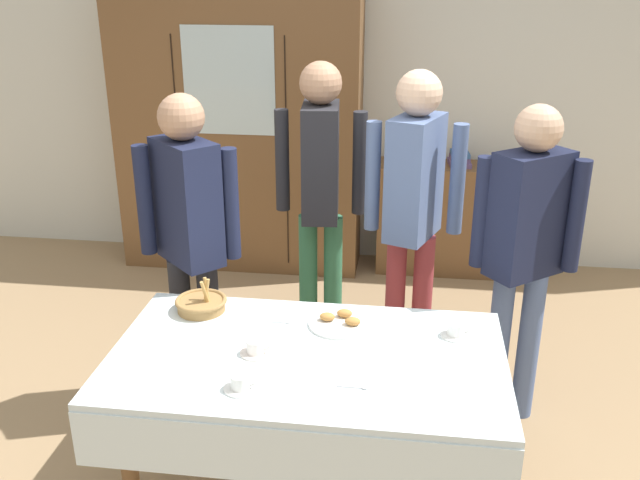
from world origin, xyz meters
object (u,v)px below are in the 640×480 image
Objects in this scene: bread_basket at (201,304)px; person_behind_table_left at (414,199)px; person_near_right_end at (189,224)px; wall_cabinet at (239,133)px; book_stack at (460,159)px; tea_cup_mid_right at (456,330)px; tea_cup_near_left at (256,348)px; spoon_front_edge at (358,387)px; tea_cup_back_edge at (241,383)px; spoon_mid_right at (283,322)px; pastry_plate at (340,322)px; dining_table at (306,380)px; person_by_cabinet at (526,237)px; bookshelf_low at (455,219)px; person_beside_shelf at (321,182)px.

person_behind_table_left is at bearing 37.81° from bread_basket.
bread_basket is at bearing -66.61° from person_near_right_end.
wall_cabinet reaches higher than book_stack.
person_near_right_end is at bearing 161.74° from tea_cup_mid_right.
spoon_front_edge is at bearing -23.83° from tea_cup_near_left.
spoon_mid_right is (0.06, 0.54, -0.02)m from tea_cup_back_edge.
pastry_plate is 0.26m from spoon_mid_right.
dining_table is 0.31m from spoon_front_edge.
wall_cabinet is at bearing -178.23° from book_stack.
book_stack is 2.38m from tea_cup_mid_right.
spoon_mid_right is (-0.77, 0.02, -0.02)m from tea_cup_mid_right.
tea_cup_mid_right is 0.91m from person_behind_table_left.
pastry_plate is (1.01, -2.28, -0.30)m from wall_cabinet.
spoon_mid_right is at bearing -155.31° from person_by_cabinet.
book_stack reaches higher than pastry_plate.
pastry_plate is at bearing 4.44° from spoon_mid_right.
tea_cup_back_edge reaches higher than pastry_plate.
tea_cup_mid_right is 0.67m from person_by_cabinet.
book_stack reaches higher than spoon_mid_right.
tea_cup_mid_right is 1.09× the size of spoon_front_edge.
person_behind_table_left reaches higher than person_near_right_end.
person_behind_table_left is (0.96, 0.74, 0.31)m from bread_basket.
person_beside_shelf reaches higher than bookshelf_low.
bread_basket reaches higher than dining_table.
tea_cup_near_left is at bearing -102.66° from spoon_mid_right.
person_by_cabinet reaches higher than dining_table.
person_beside_shelf is (0.03, 1.06, 0.34)m from spoon_mid_right.
wall_cabinet is 1.27× the size of person_by_cabinet.
tea_cup_mid_right is 1.17m from bread_basket.
person_beside_shelf is at bearing 152.94° from person_by_cabinet.
person_by_cabinet reaches higher than spoon_mid_right.
bread_basket is 0.40m from spoon_mid_right.
person_near_right_end is at bearing 124.97° from tea_cup_near_left.
spoon_front_edge is at bearing -77.21° from person_beside_shelf.
tea_cup_near_left is at bearing -146.09° from person_by_cabinet.
dining_table is 0.34m from pastry_plate.
person_by_cabinet is (1.17, 0.78, 0.24)m from tea_cup_near_left.
tea_cup_near_left is 1.09× the size of spoon_front_edge.
person_near_right_end is (-0.55, 0.42, 0.29)m from spoon_mid_right.
wall_cabinet is 7.46× the size of pastry_plate.
tea_cup_mid_right is at bearing -92.97° from bookshelf_low.
spoon_front_edge is 0.07× the size of person_by_cabinet.
wall_cabinet is 1.19× the size of person_behind_table_left.
tea_cup_near_left is 1.43m from person_by_cabinet.
person_behind_table_left is 1.04× the size of person_near_right_end.
tea_cup_near_left reaches higher than pastry_plate.
bookshelf_low is 3.06m from tea_cup_back_edge.
person_beside_shelf is at bearing 155.29° from person_behind_table_left.
tea_cup_near_left is 0.26m from tea_cup_back_edge.
bread_basket is 0.14× the size of person_near_right_end.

